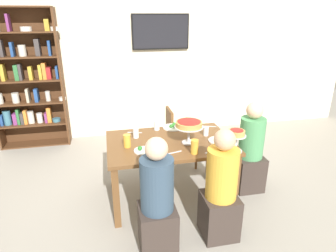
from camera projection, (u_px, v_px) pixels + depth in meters
ground_plane at (170, 196)px, 3.59m from camera, size 12.00×12.00×0.00m
rear_partition at (143, 57)px, 5.09m from camera, size 8.00×0.12×2.80m
dining_table at (170, 149)px, 3.36m from camera, size 1.42×0.94×0.74m
bookshelf at (26, 80)px, 4.65m from camera, size 1.13×0.30×2.21m
television at (161, 32)px, 4.92m from camera, size 0.97×0.05×0.58m
diner_near_right at (221, 193)px, 2.80m from camera, size 0.34×0.34×1.15m
diner_near_left at (157, 205)px, 2.63m from camera, size 0.34×0.34×1.15m
diner_head_east at (250, 153)px, 3.59m from camera, size 0.34×0.34×1.15m
chair_far_right at (177, 135)px, 4.17m from camera, size 0.40×0.40×0.87m
deep_dish_pizza_stand at (189, 125)px, 3.21m from camera, size 0.32×0.32×0.26m
personal_pizza_stand at (236, 136)px, 3.02m from camera, size 0.20×0.20×0.24m
salad_plate_near_diner at (219, 140)px, 3.32m from camera, size 0.23×0.23×0.07m
salad_plate_far_diner at (173, 127)px, 3.71m from camera, size 0.26×0.26×0.06m
salad_plate_spare at (144, 150)px, 3.08m from camera, size 0.21×0.21×0.06m
beer_glass_amber_tall at (187, 124)px, 3.65m from camera, size 0.07×0.07×0.15m
beer_glass_amber_short at (195, 147)px, 3.01m from camera, size 0.08×0.08×0.15m
beer_glass_amber_spare at (127, 141)px, 3.16m from camera, size 0.08×0.08×0.14m
water_glass_clear_near at (206, 131)px, 3.47m from camera, size 0.06×0.06×0.11m
water_glass_clear_far at (157, 125)px, 3.64m from camera, size 0.07×0.07×0.11m
water_glass_clear_spare at (136, 133)px, 3.41m from camera, size 0.07×0.07×0.12m
cutlery_fork_near at (209, 126)px, 3.76m from camera, size 0.18×0.06×0.00m
cutlery_knife_near at (135, 132)px, 3.57m from camera, size 0.18×0.07×0.00m
cutlery_fork_far at (212, 151)px, 3.08m from camera, size 0.17×0.08×0.00m
cutlery_knife_far at (174, 153)px, 3.05m from camera, size 0.18×0.06×0.00m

